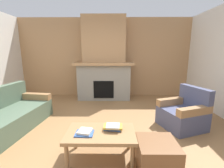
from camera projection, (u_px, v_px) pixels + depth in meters
name	position (u px, v px, depth m)	size (l,w,h in m)	color
ground	(96.00, 139.00, 2.86)	(9.00, 9.00, 0.00)	olive
wall_back_wood_panel	(105.00, 58.00, 5.52)	(6.00, 0.12, 2.70)	tan
fireplace	(104.00, 64.00, 5.19)	(1.90, 0.82, 2.70)	gray
couch	(7.00, 117.00, 3.15)	(1.05, 1.89, 0.85)	#4C604C
armchair	(184.00, 114.00, 3.27)	(0.97, 0.97, 0.85)	#474C6B
coffee_table	(101.00, 135.00, 2.28)	(1.00, 0.60, 0.43)	#997047
ottoman	(157.00, 155.00, 2.10)	(0.52, 0.52, 0.40)	brown
book_stack_near_edge	(85.00, 132.00, 2.21)	(0.26, 0.23, 0.05)	#335699
book_stack_center	(113.00, 127.00, 2.33)	(0.28, 0.21, 0.08)	#335699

